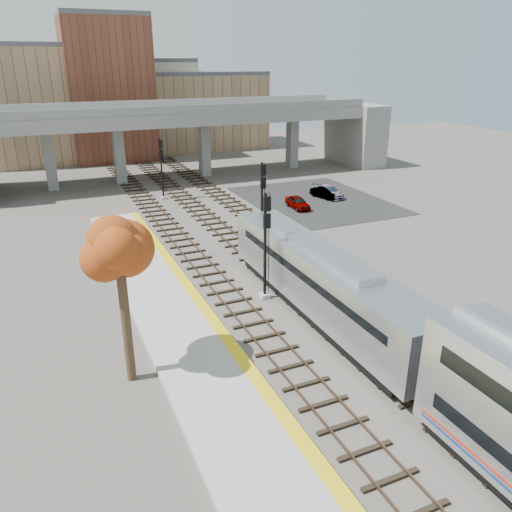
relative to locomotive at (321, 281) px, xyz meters
name	(u,v)px	position (x,y,z in m)	size (l,w,h in m)	color
ground	(351,360)	(-1.00, -4.91, -2.28)	(160.00, 160.00, 0.00)	#47423D
platform	(219,392)	(-8.25, -4.91, -2.10)	(4.50, 60.00, 0.35)	#9E9E99
yellow_strip	(257,379)	(-6.35, -4.91, -1.92)	(0.70, 60.00, 0.01)	yellow
tracks	(266,269)	(-0.07, 7.59, -2.20)	(10.70, 95.00, 0.25)	black
overpass	(188,132)	(3.92, 40.09, 3.53)	(54.00, 12.00, 9.50)	slate
buildings_far	(127,103)	(0.26, 61.66, 5.60)	(43.00, 21.00, 20.60)	tan
parking_lot	(315,200)	(13.00, 23.09, -2.26)	(14.00, 18.00, 0.04)	black
locomotive	(321,281)	(0.00, 0.00, 0.00)	(3.02, 19.05, 4.10)	#A8AAB2
signal_mast_near	(265,248)	(-2.10, 3.37, 1.18)	(0.60, 0.64, 6.99)	#9E9E99
signal_mast_mid	(262,205)	(2.00, 12.90, 1.09)	(0.60, 0.64, 6.86)	#9E9E99
signal_mast_far	(162,171)	(-2.10, 30.24, 0.93)	(0.60, 0.64, 6.63)	#9E9E99
tree	(118,253)	(-11.69, -1.98, 4.30)	(3.60, 3.60, 8.87)	#382619
car_a	(298,202)	(9.71, 20.95, -1.61)	(1.49, 3.70, 1.26)	#99999E
car_b	(325,193)	(14.42, 23.41, -1.65)	(1.25, 3.58, 1.18)	#99999E
car_c	(329,191)	(15.09, 23.63, -1.60)	(1.78, 4.39, 1.27)	#99999E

